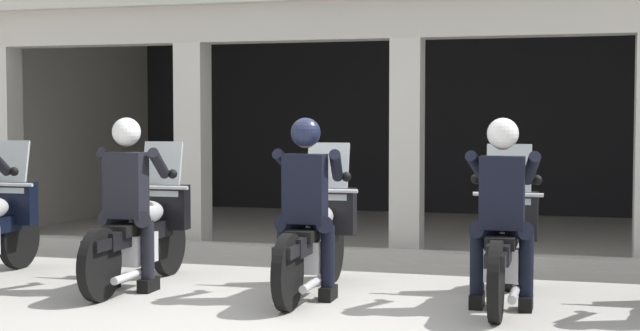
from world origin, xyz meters
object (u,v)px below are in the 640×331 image
(motorcycle_left, at_px, (142,232))
(police_officer_left, at_px, (128,188))
(police_officer_center, at_px, (306,192))
(motorcycle_right, at_px, (505,244))
(motorcycle_center, at_px, (315,238))
(police_officer_right, at_px, (502,196))

(motorcycle_left, height_order, police_officer_left, police_officer_left)
(police_officer_center, distance_m, motorcycle_right, 1.76)
(police_officer_center, bearing_deg, motorcycle_left, 168.49)
(motorcycle_left, relative_size, police_officer_left, 1.29)
(police_officer_left, height_order, police_officer_center, same)
(motorcycle_left, xyz_separation_m, motorcycle_right, (3.36, 0.08, 0.00))
(police_officer_left, relative_size, motorcycle_right, 0.78)
(police_officer_left, distance_m, police_officer_center, 1.68)
(motorcycle_center, bearing_deg, police_officer_left, -172.38)
(motorcycle_center, bearing_deg, motorcycle_left, 178.12)
(motorcycle_left, xyz_separation_m, police_officer_center, (1.68, -0.23, 0.44))
(motorcycle_left, bearing_deg, police_officer_center, -17.09)
(motorcycle_left, distance_m, police_officer_center, 1.75)
(motorcycle_left, relative_size, police_officer_right, 1.29)
(police_officer_right, bearing_deg, police_officer_center, 177.05)
(motorcycle_left, height_order, motorcycle_right, same)
(police_officer_left, height_order, motorcycle_center, police_officer_left)
(police_officer_center, relative_size, police_officer_right, 1.00)
(motorcycle_left, bearing_deg, police_officer_left, -99.67)
(police_officer_center, bearing_deg, police_officer_left, 178.12)
(motorcycle_left, height_order, police_officer_center, police_officer_center)
(motorcycle_right, bearing_deg, police_officer_center, -173.41)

